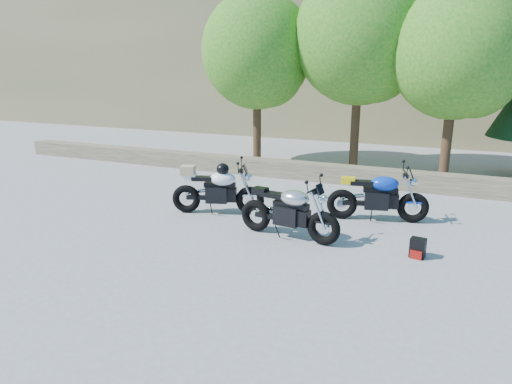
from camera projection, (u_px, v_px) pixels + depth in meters
ground at (225, 241)px, 8.74m from camera, size 90.00×90.00×0.00m
stone_wall at (311, 171)px, 13.53m from camera, size 22.00×0.55×0.50m
hillside at (458, 2)px, 30.33m from camera, size 80.00×30.00×15.00m
tree_decid_left at (259, 55)px, 15.02m from camera, size 3.67×3.67×5.62m
tree_decid_mid at (363, 40)px, 13.98m from camera, size 4.08×4.08×6.24m
tree_decid_right at (460, 57)px, 12.50m from camera, size 3.54×3.54×5.41m
silver_bike at (289, 212)px, 8.78m from camera, size 2.13×0.67×1.07m
white_bike at (217, 189)px, 10.28m from camera, size 2.05×0.91×1.17m
blue_bike at (378, 197)px, 9.79m from camera, size 2.14×0.79×1.08m
backpack at (418, 248)px, 7.94m from camera, size 0.28×0.25×0.35m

